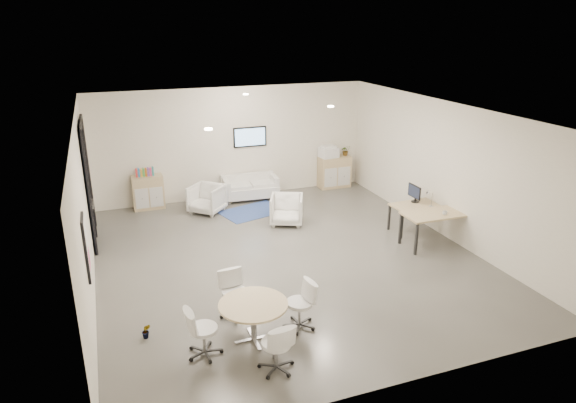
# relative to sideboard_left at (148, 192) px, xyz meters

# --- Properties ---
(room_shell) EXTENTS (9.60, 10.60, 4.80)m
(room_shell) POSITION_rel_sideboard_left_xyz_m (2.51, -4.26, 1.13)
(room_shell) COLOR #4E4D47
(room_shell) RESTS_ON ground
(glass_door) EXTENTS (0.09, 1.90, 2.85)m
(glass_door) POSITION_rel_sideboard_left_xyz_m (-1.44, -1.75, 1.04)
(glass_door) COLOR black
(glass_door) RESTS_ON room_shell
(artwork) EXTENTS (0.05, 0.54, 1.04)m
(artwork) POSITION_rel_sideboard_left_xyz_m (-1.46, -5.86, 1.08)
(artwork) COLOR black
(artwork) RESTS_ON room_shell
(wall_tv) EXTENTS (0.98, 0.06, 0.58)m
(wall_tv) POSITION_rel_sideboard_left_xyz_m (3.01, 0.20, 1.28)
(wall_tv) COLOR black
(wall_tv) RESTS_ON room_shell
(ceiling_spots) EXTENTS (3.14, 4.14, 0.03)m
(ceiling_spots) POSITION_rel_sideboard_left_xyz_m (2.31, -3.43, 2.71)
(ceiling_spots) COLOR #FFEAC6
(ceiling_spots) RESTS_ON room_shell
(sideboard_left) EXTENTS (0.83, 0.43, 0.93)m
(sideboard_left) POSITION_rel_sideboard_left_xyz_m (0.00, 0.00, 0.00)
(sideboard_left) COLOR tan
(sideboard_left) RESTS_ON room_shell
(sideboard_right) EXTENTS (0.98, 0.47, 0.98)m
(sideboard_right) POSITION_rel_sideboard_left_xyz_m (5.64, -0.02, 0.02)
(sideboard_right) COLOR tan
(sideboard_right) RESTS_ON room_shell
(books) EXTENTS (0.48, 0.14, 0.22)m
(books) POSITION_rel_sideboard_left_xyz_m (-0.04, 0.00, 0.58)
(books) COLOR red
(books) RESTS_ON sideboard_left
(printer) EXTENTS (0.57, 0.50, 0.37)m
(printer) POSITION_rel_sideboard_left_xyz_m (5.43, -0.02, 0.68)
(printer) COLOR white
(printer) RESTS_ON sideboard_right
(loveseat) EXTENTS (1.63, 0.89, 0.59)m
(loveseat) POSITION_rel_sideboard_left_xyz_m (2.87, -0.16, -0.14)
(loveseat) COLOR silver
(loveseat) RESTS_ON room_shell
(blue_rug) EXTENTS (1.89, 1.51, 0.01)m
(blue_rug) POSITION_rel_sideboard_left_xyz_m (2.61, -1.26, -0.46)
(blue_rug) COLOR navy
(blue_rug) RESTS_ON room_shell
(armchair_left) EXTENTS (1.12, 1.12, 0.84)m
(armchair_left) POSITION_rel_sideboard_left_xyz_m (1.45, -0.86, -0.05)
(armchair_left) COLOR silver
(armchair_left) RESTS_ON room_shell
(armchair_right) EXTENTS (1.03, 1.01, 0.82)m
(armchair_right) POSITION_rel_sideboard_left_xyz_m (3.19, -2.39, -0.05)
(armchair_right) COLOR silver
(armchair_right) RESTS_ON room_shell
(desk_rear) EXTENTS (1.38, 0.75, 0.70)m
(desk_rear) POSITION_rel_sideboard_left_xyz_m (6.06, -3.95, 0.17)
(desk_rear) COLOR tan
(desk_rear) RESTS_ON room_shell
(desk_front) EXTENTS (1.52, 0.78, 0.79)m
(desk_front) POSITION_rel_sideboard_left_xyz_m (5.94, -4.81, 0.24)
(desk_front) COLOR tan
(desk_front) RESTS_ON room_shell
(monitor) EXTENTS (0.20, 0.50, 0.44)m
(monitor) POSITION_rel_sideboard_left_xyz_m (6.02, -3.80, 0.47)
(monitor) COLOR black
(monitor) RESTS_ON desk_rear
(round_table) EXTENTS (1.12, 1.12, 0.68)m
(round_table) POSITION_rel_sideboard_left_xyz_m (0.93, -6.99, 0.13)
(round_table) COLOR tan
(round_table) RESTS_ON room_shell
(meeting_chairs) EXTENTS (2.31, 2.31, 0.82)m
(meeting_chairs) POSITION_rel_sideboard_left_xyz_m (0.93, -6.99, -0.06)
(meeting_chairs) COLOR white
(meeting_chairs) RESTS_ON room_shell
(plant_cabinet) EXTENTS (0.32, 0.35, 0.24)m
(plant_cabinet) POSITION_rel_sideboard_left_xyz_m (6.02, 0.00, 0.63)
(plant_cabinet) COLOR #3F7F3F
(plant_cabinet) RESTS_ON sideboard_right
(plant_floor) EXTENTS (0.21, 0.29, 0.12)m
(plant_floor) POSITION_rel_sideboard_left_xyz_m (-0.71, -6.33, -0.41)
(plant_floor) COLOR #3F7F3F
(plant_floor) RESTS_ON room_shell
(cup) EXTENTS (0.14, 0.12, 0.11)m
(cup) POSITION_rel_sideboard_left_xyz_m (6.06, -4.98, 0.38)
(cup) COLOR white
(cup) RESTS_ON desk_front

